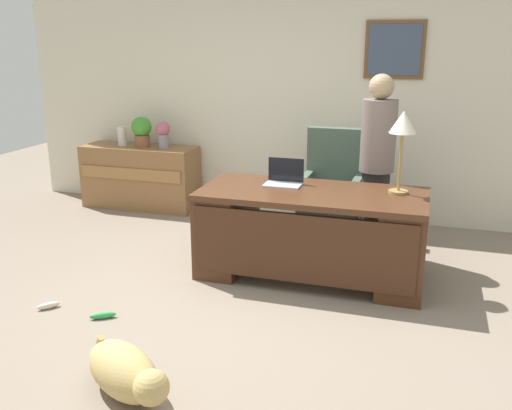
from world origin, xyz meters
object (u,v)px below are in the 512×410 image
at_px(vase_with_flowers, 163,133).
at_px(armchair, 332,191).
at_px(desk, 311,231).
at_px(vase_empty, 122,136).
at_px(potted_plant, 142,130).
at_px(dog_toy_plush, 103,315).
at_px(credenza, 141,177).
at_px(dog_lying, 126,373).
at_px(laptop, 284,178).
at_px(dog_toy_bone, 48,306).
at_px(person_standing, 377,164).
at_px(desk_lamp, 403,128).

bearing_deg(vase_with_flowers, armchair, -11.54).
height_order(desk, vase_empty, vase_empty).
distance_m(potted_plant, dog_toy_plush, 3.06).
height_order(credenza, dog_lying, credenza).
bearing_deg(dog_toy_plush, laptop, 54.08).
bearing_deg(credenza, potted_plant, 1.57).
bearing_deg(dog_toy_bone, armchair, 51.65).
height_order(armchair, laptop, armchair).
height_order(armchair, vase_with_flowers, armchair).
bearing_deg(laptop, dog_lying, -99.31).
distance_m(armchair, vase_empty, 2.72).
bearing_deg(vase_with_flowers, potted_plant, 180.00).
bearing_deg(dog_toy_plush, dog_toy_bone, 178.23).
bearing_deg(laptop, dog_toy_plush, -125.92).
bearing_deg(vase_with_flowers, person_standing, -16.48).
relative_size(desk_lamp, potted_plant, 1.89).
bearing_deg(person_standing, armchair, 144.21).
bearing_deg(vase_empty, desk, -29.21).
xyz_separation_m(dog_lying, dog_toy_plush, (-0.66, 0.78, -0.13)).
height_order(desk, armchair, armchair).
bearing_deg(dog_toy_plush, desk, 43.18).
xyz_separation_m(credenza, dog_toy_plush, (1.14, -2.71, -0.35)).
relative_size(armchair, dog_toy_bone, 6.60).
height_order(potted_plant, dog_toy_bone, potted_plant).
xyz_separation_m(vase_empty, dog_toy_bone, (0.87, -2.69, -0.84)).
bearing_deg(armchair, dog_toy_bone, -128.35).
bearing_deg(laptop, armchair, 71.89).
relative_size(dog_lying, vase_empty, 3.06).
bearing_deg(potted_plant, laptop, -31.90).
bearing_deg(desk, dog_lying, -107.84).
relative_size(armchair, person_standing, 0.66).
distance_m(desk, dog_lying, 2.12).
height_order(dog_lying, laptop, laptop).
relative_size(credenza, dog_lying, 2.01).
bearing_deg(credenza, desk, -31.35).
bearing_deg(desk_lamp, credenza, 157.28).
bearing_deg(desk_lamp, potted_plant, 156.91).
distance_m(person_standing, desk_lamp, 0.74).
relative_size(armchair, vase_empty, 4.94).
xyz_separation_m(armchair, potted_plant, (-2.39, 0.43, 0.45)).
bearing_deg(potted_plant, dog_toy_bone, -77.44).
relative_size(laptop, dog_toy_bone, 1.87).
distance_m(desk, dog_toy_plush, 1.83).
bearing_deg(dog_toy_plush, person_standing, 47.99).
bearing_deg(desk_lamp, vase_empty, 158.61).
relative_size(desk_lamp, dog_toy_bone, 3.99).
bearing_deg(vase_with_flowers, desk, -35.22).
bearing_deg(desk, vase_empty, 150.79).
xyz_separation_m(dog_lying, laptop, (0.36, 2.18, 0.67)).
relative_size(laptop, vase_with_flowers, 1.01).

